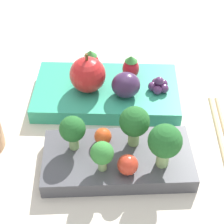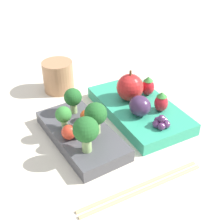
% 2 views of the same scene
% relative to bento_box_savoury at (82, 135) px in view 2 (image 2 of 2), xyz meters
% --- Properties ---
extents(ground_plane, '(4.00, 4.00, 0.00)m').
position_rel_bento_box_savoury_xyz_m(ground_plane, '(0.00, -0.06, -0.01)').
color(ground_plane, beige).
extents(bento_box_savoury, '(0.19, 0.10, 0.02)m').
position_rel_bento_box_savoury_xyz_m(bento_box_savoury, '(0.00, 0.00, 0.00)').
color(bento_box_savoury, '#4C4C51').
rests_on(bento_box_savoury, ground_plane).
extents(bento_box_fruit, '(0.23, 0.13, 0.02)m').
position_rel_bento_box_savoury_xyz_m(bento_box_fruit, '(0.01, -0.14, 0.00)').
color(bento_box_fruit, '#33A87F').
rests_on(bento_box_fruit, ground_plane).
extents(broccoli_floret_0, '(0.03, 0.03, 0.05)m').
position_rel_bento_box_savoury_xyz_m(broccoli_floret_0, '(0.06, -0.01, 0.04)').
color(broccoli_floret_0, '#93B770').
rests_on(broccoli_floret_0, bento_box_savoury).
extents(broccoli_floret_1, '(0.04, 0.04, 0.06)m').
position_rel_bento_box_savoury_xyz_m(broccoli_floret_1, '(-0.05, 0.02, 0.05)').
color(broccoli_floret_1, '#93B770').
rests_on(broccoli_floret_1, bento_box_savoury).
extents(broccoli_floret_2, '(0.04, 0.04, 0.06)m').
position_rel_bento_box_savoury_xyz_m(broccoli_floret_2, '(-0.02, -0.02, 0.05)').
color(broccoli_floret_2, '#93B770').
rests_on(broccoli_floret_2, bento_box_savoury).
extents(broccoli_floret_3, '(0.03, 0.03, 0.04)m').
position_rel_bento_box_savoury_xyz_m(broccoli_floret_3, '(0.02, 0.02, 0.04)').
color(broccoli_floret_3, '#93B770').
rests_on(broccoli_floret_3, bento_box_savoury).
extents(cherry_tomato_0, '(0.02, 0.02, 0.02)m').
position_rel_bento_box_savoury_xyz_m(cherry_tomato_0, '(0.02, -0.02, 0.02)').
color(cherry_tomato_0, '#DB4C1E').
rests_on(cherry_tomato_0, bento_box_savoury).
extents(cherry_tomato_1, '(0.03, 0.03, 0.03)m').
position_rel_bento_box_savoury_xyz_m(cherry_tomato_1, '(-0.01, 0.03, 0.02)').
color(cherry_tomato_1, red).
rests_on(cherry_tomato_1, bento_box_savoury).
extents(apple, '(0.05, 0.05, 0.06)m').
position_rel_bento_box_savoury_xyz_m(apple, '(0.04, -0.13, 0.04)').
color(apple, red).
rests_on(apple, bento_box_fruit).
extents(strawberry_0, '(0.03, 0.03, 0.04)m').
position_rel_bento_box_savoury_xyz_m(strawberry_0, '(-0.02, -0.16, 0.03)').
color(strawberry_0, red).
rests_on(strawberry_0, bento_box_fruit).
extents(strawberry_1, '(0.03, 0.03, 0.04)m').
position_rel_bento_box_savoury_xyz_m(strawberry_1, '(0.04, -0.17, 0.03)').
color(strawberry_1, red).
rests_on(strawberry_1, bento_box_fruit).
extents(plum, '(0.04, 0.04, 0.04)m').
position_rel_bento_box_savoury_xyz_m(plum, '(-0.01, -0.12, 0.03)').
color(plum, '#42284C').
rests_on(plum, bento_box_fruit).
extents(grape_cluster, '(0.03, 0.03, 0.02)m').
position_rel_bento_box_savoury_xyz_m(grape_cluster, '(-0.07, -0.13, 0.02)').
color(grape_cluster, '#562D5B').
rests_on(grape_cluster, bento_box_fruit).
extents(drinking_cup, '(0.07, 0.07, 0.07)m').
position_rel_bento_box_savoury_xyz_m(drinking_cup, '(0.19, -0.04, 0.02)').
color(drinking_cup, tan).
rests_on(drinking_cup, ground_plane).
extents(chopsticks_pair, '(0.03, 0.21, 0.01)m').
position_rel_bento_box_savoury_xyz_m(chopsticks_pair, '(-0.15, -0.02, -0.01)').
color(chopsticks_pair, tan).
rests_on(chopsticks_pair, ground_plane).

